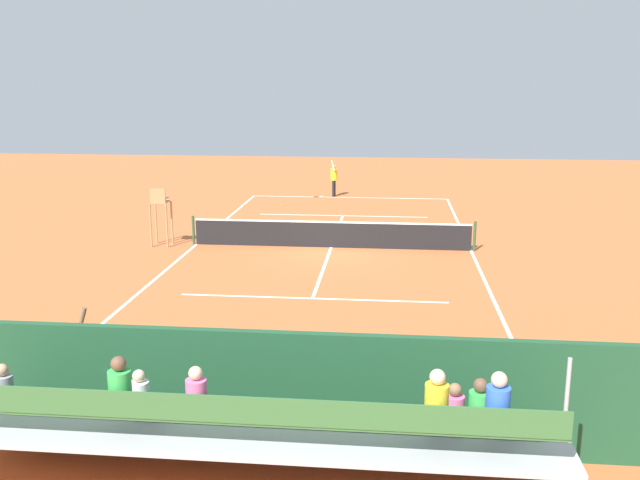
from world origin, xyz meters
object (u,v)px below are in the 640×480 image
object	(u,v)px
tennis_net	(331,234)
umpire_chair	(160,210)
bleacher_stand	(247,432)
tennis_ball_near	(281,205)
courtside_bench	(410,400)
line_judge	(82,359)
tennis_player	(334,177)
equipment_bag	(295,419)
tennis_racket	(321,197)

from	to	relation	value
tennis_net	umpire_chair	world-z (taller)	umpire_chair
bleacher_stand	tennis_ball_near	bearing A→B (deg)	-82.28
bleacher_stand	tennis_ball_near	xyz separation A→B (m)	(3.21, -23.66, -0.92)
courtside_bench	line_judge	size ratio (longest dim) A/B	0.93
tennis_player	equipment_bag	bearing A→B (deg)	93.11
equipment_bag	line_judge	world-z (taller)	line_judge
umpire_chair	equipment_bag	distance (m)	14.72
equipment_bag	tennis_racket	bearing A→B (deg)	-85.35
tennis_net	bleacher_stand	size ratio (longest dim) A/B	1.14
bleacher_stand	umpire_chair	size ratio (longest dim) A/B	4.23
umpire_chair	tennis_ball_near	bearing A→B (deg)	-109.58
tennis_player	tennis_racket	world-z (taller)	tennis_player
umpire_chair	tennis_racket	bearing A→B (deg)	-112.61
tennis_net	tennis_racket	xyz separation A→B (m)	(1.47, -11.00, -0.49)
courtside_bench	tennis_player	world-z (taller)	tennis_player
bleacher_stand	courtside_bench	distance (m)	3.21
courtside_bench	tennis_player	xyz separation A→B (m)	(3.32, -24.55, 0.46)
umpire_chair	equipment_bag	bearing A→B (deg)	117.23
umpire_chair	tennis_racket	distance (m)	12.37
tennis_net	tennis_player	distance (m)	11.32
umpire_chair	tennis_player	bearing A→B (deg)	-114.80
tennis_player	courtside_bench	bearing A→B (deg)	97.70
tennis_player	tennis_racket	xyz separation A→B (m)	(0.64, 0.27, -1.00)
tennis_racket	tennis_ball_near	world-z (taller)	tennis_ball_near
equipment_bag	line_judge	xyz separation A→B (m)	(3.92, -0.26, 0.84)
courtside_bench	bleacher_stand	bearing A→B (deg)	40.93
tennis_player	tennis_racket	size ratio (longest dim) A/B	3.29
bleacher_stand	courtside_bench	bearing A→B (deg)	-139.07
tennis_ball_near	line_judge	distance (m)	21.46
courtside_bench	tennis_net	bearing A→B (deg)	-79.35
umpire_chair	line_judge	distance (m)	13.09
tennis_net	courtside_bench	size ratio (longest dim) A/B	5.72
umpire_chair	courtside_bench	distance (m)	15.59
equipment_bag	courtside_bench	bearing A→B (deg)	-176.29
equipment_bag	tennis_racket	distance (m)	24.48
equipment_bag	line_judge	distance (m)	4.01
umpire_chair	line_judge	world-z (taller)	umpire_chair
tennis_player	tennis_ball_near	bearing A→B (deg)	52.38
tennis_ball_near	bleacher_stand	bearing A→B (deg)	97.72
equipment_bag	bleacher_stand	bearing A→B (deg)	77.61
bleacher_stand	tennis_net	bearing A→B (deg)	-89.69
courtside_bench	tennis_ball_near	world-z (taller)	courtside_bench
umpire_chair	line_judge	xyz separation A→B (m)	(-2.80, 12.78, -0.30)
umpire_chair	courtside_bench	world-z (taller)	umpire_chair
tennis_net	line_judge	distance (m)	13.58
equipment_bag	tennis_ball_near	world-z (taller)	equipment_bag
tennis_net	equipment_bag	bearing A→B (deg)	92.20
umpire_chair	courtside_bench	size ratio (longest dim) A/B	1.19
tennis_ball_near	tennis_racket	bearing A→B (deg)	-121.43
bleacher_stand	equipment_bag	xyz separation A→B (m)	(-0.43, -1.96, -0.77)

